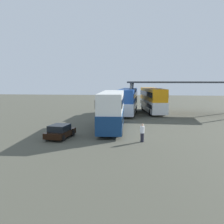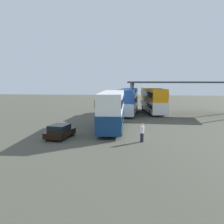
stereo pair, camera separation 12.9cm
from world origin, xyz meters
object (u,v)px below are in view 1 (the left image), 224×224
(double_decker_main, at_px, (112,109))
(pedestrian_waiting, at_px, (142,133))
(double_decker_near_canopy, at_px, (128,100))
(double_decker_mid_row, at_px, (153,99))
(parked_hatchback, at_px, (60,131))

(double_decker_main, height_order, pedestrian_waiting, double_decker_main)
(double_decker_near_canopy, distance_m, double_decker_mid_row, 4.71)
(double_decker_near_canopy, height_order, pedestrian_waiting, double_decker_near_canopy)
(double_decker_near_canopy, height_order, double_decker_mid_row, double_decker_mid_row)
(parked_hatchback, distance_m, double_decker_mid_row, 22.78)
(double_decker_main, distance_m, pedestrian_waiting, 6.70)
(parked_hatchback, bearing_deg, pedestrian_waiting, -85.56)
(pedestrian_waiting, bearing_deg, double_decker_main, 108.43)
(parked_hatchback, xyz_separation_m, double_decker_near_canopy, (5.80, 18.20, 1.63))
(parked_hatchback, relative_size, double_decker_near_canopy, 0.33)
(double_decker_main, bearing_deg, pedestrian_waiting, -151.25)
(double_decker_main, bearing_deg, double_decker_mid_row, -21.83)
(double_decker_mid_row, height_order, pedestrian_waiting, double_decker_mid_row)
(double_decker_near_canopy, relative_size, double_decker_mid_row, 0.99)
(double_decker_mid_row, bearing_deg, double_decker_near_canopy, 109.41)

